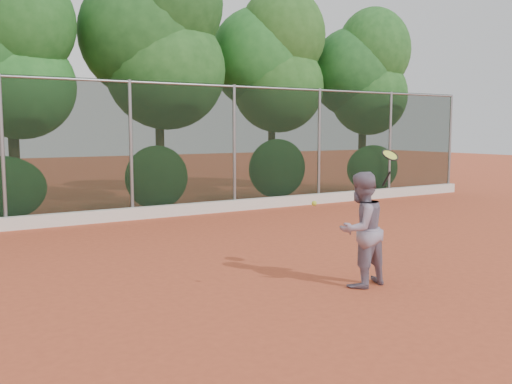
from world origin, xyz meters
TOP-DOWN VIEW (x-y plane):
  - ground at (0.00, 0.00)m, footprint 80.00×80.00m
  - concrete_curb at (0.00, 6.82)m, footprint 24.00×0.20m
  - tennis_player at (0.67, -0.81)m, footprint 0.90×0.75m
  - chainlink_fence at (-0.00, 7.00)m, footprint 24.09×0.09m
  - foliage_backdrop at (-0.55, 8.98)m, footprint 23.70×3.63m
  - tennis_racket at (1.13, -0.89)m, footprint 0.27×0.27m
  - tennis_ball_in_flight at (-0.42, -1.11)m, footprint 0.07×0.07m

SIDE VIEW (x-z plane):
  - ground at x=0.00m, z-range 0.00..0.00m
  - concrete_curb at x=0.00m, z-range 0.00..0.30m
  - tennis_player at x=0.67m, z-range 0.00..1.67m
  - tennis_ball_in_flight at x=-0.42m, z-range 1.29..1.36m
  - chainlink_fence at x=0.00m, z-range 0.11..3.61m
  - tennis_racket at x=1.13m, z-range 1.59..2.14m
  - foliage_backdrop at x=-0.55m, z-range 0.63..8.18m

